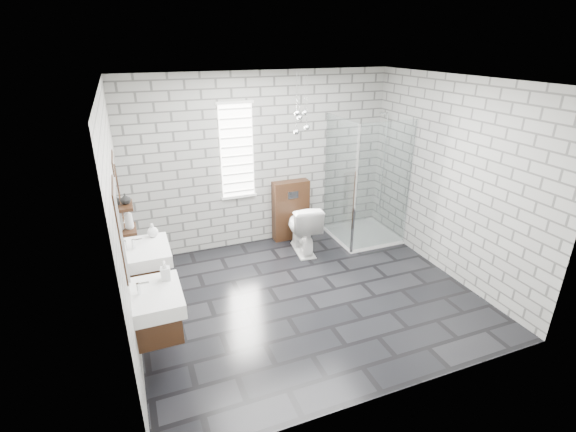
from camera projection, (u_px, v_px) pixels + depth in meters
floor at (307, 296)px, 5.48m from camera, size 4.20×3.60×0.02m
ceiling at (312, 79)px, 4.42m from camera, size 4.20×3.60×0.02m
wall_back at (262, 161)px, 6.50m from camera, size 4.20×0.02×2.70m
wall_front at (400, 272)px, 3.40m from camera, size 4.20×0.02×2.70m
wall_left at (120, 226)px, 4.24m from camera, size 0.02×3.60×2.70m
wall_right at (451, 179)px, 5.66m from camera, size 0.02×3.60×2.70m
vanity_left at (153, 300)px, 4.07m from camera, size 0.47×0.70×1.57m
vanity_right at (146, 254)px, 4.94m from camera, size 0.47×0.70×1.57m
shelf_lower at (129, 229)px, 4.24m from camera, size 0.14×0.30×0.03m
shelf_upper at (125, 206)px, 4.14m from camera, size 0.14×0.30×0.03m
window at (237, 151)px, 6.27m from camera, size 0.56×0.05×1.48m
cistern_panel at (291, 210)px, 6.89m from camera, size 0.60×0.20×1.00m
flush_plate at (293, 195)px, 6.68m from camera, size 0.18×0.01×0.12m
shower_enclosure at (363, 212)px, 6.80m from camera, size 1.00×1.00×2.03m
pendant_cluster at (301, 120)px, 6.01m from camera, size 0.28×0.25×0.89m
toilet at (303, 227)px, 6.49m from camera, size 0.54×0.84×0.80m
soap_bottle_a at (165, 270)px, 4.20m from camera, size 0.10×0.11×0.21m
soap_bottle_b at (153, 230)px, 5.14m from camera, size 0.14×0.14×0.17m
soap_bottle_c at (128, 218)px, 4.18m from camera, size 0.11×0.11×0.22m
vase at (125, 199)px, 4.12m from camera, size 0.11×0.11×0.11m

